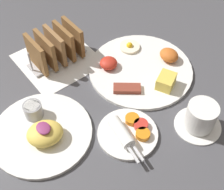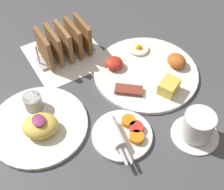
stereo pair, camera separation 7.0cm
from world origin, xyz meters
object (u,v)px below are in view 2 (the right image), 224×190
object	(u,v)px
plate_foreground	(38,123)
toast_rack	(64,42)
plate_condiments	(122,134)
coffee_cup	(197,127)
plate_breakfast	(147,71)

from	to	relation	value
plate_foreground	toast_rack	distance (m)	0.27
plate_condiments	plate_foreground	bearing A→B (deg)	-129.41
toast_rack	coffee_cup	size ratio (longest dim) A/B	1.50
toast_rack	coffee_cup	bearing A→B (deg)	19.06
plate_condiments	plate_breakfast	bearing A→B (deg)	129.31
coffee_cup	toast_rack	bearing A→B (deg)	-160.94
toast_rack	plate_condiments	bearing A→B (deg)	-1.42
plate_condiments	plate_foreground	xyz separation A→B (m)	(-0.14, -0.17, 0.00)
plate_breakfast	plate_condiments	size ratio (longest dim) A/B	1.87
coffee_cup	plate_condiments	bearing A→B (deg)	-119.86
toast_rack	plate_foreground	bearing A→B (deg)	-40.13
plate_foreground	plate_condiments	bearing A→B (deg)	50.59
plate_breakfast	plate_foreground	xyz separation A→B (m)	(0.01, -0.35, 0.00)
plate_breakfast	plate_foreground	size ratio (longest dim) A/B	1.21
plate_condiments	plate_foreground	size ratio (longest dim) A/B	0.65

